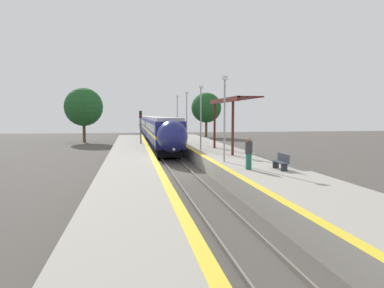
# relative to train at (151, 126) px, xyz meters

# --- Properties ---
(ground_plane) EXTENTS (120.00, 120.00, 0.00)m
(ground_plane) POSITION_rel_train_xyz_m (0.00, -40.05, -2.17)
(ground_plane) COLOR #4C4742
(rail_left) EXTENTS (0.08, 90.00, 0.15)m
(rail_left) POSITION_rel_train_xyz_m (-0.72, -40.05, -2.10)
(rail_left) COLOR slate
(rail_left) RESTS_ON ground_plane
(rail_right) EXTENTS (0.08, 90.00, 0.15)m
(rail_right) POSITION_rel_train_xyz_m (0.72, -40.05, -2.10)
(rail_right) COLOR slate
(rail_right) RESTS_ON ground_plane
(train) EXTENTS (2.73, 71.05, 3.79)m
(train) POSITION_rel_train_xyz_m (0.00, 0.00, 0.00)
(train) COLOR black
(train) RESTS_ON ground_plane
(platform_right) EXTENTS (4.58, 64.00, 1.03)m
(platform_right) POSITION_rel_train_xyz_m (3.98, -40.05, -1.66)
(platform_right) COLOR #9E998E
(platform_right) RESTS_ON ground_plane
(platform_left) EXTENTS (3.52, 64.00, 1.03)m
(platform_left) POSITION_rel_train_xyz_m (-3.46, -40.05, -1.66)
(platform_left) COLOR #9E998E
(platform_left) RESTS_ON ground_plane
(platform_bench) EXTENTS (0.44, 1.61, 0.89)m
(platform_bench) POSITION_rel_train_xyz_m (4.84, -45.73, -0.68)
(platform_bench) COLOR #2D333D
(platform_bench) RESTS_ON platform_right
(person_waiting) EXTENTS (0.36, 0.24, 1.80)m
(person_waiting) POSITION_rel_train_xyz_m (3.05, -45.36, -0.21)
(person_waiting) COLOR #1E604C
(person_waiting) RESTS_ON platform_right
(railway_signal) EXTENTS (0.28, 0.28, 4.50)m
(railway_signal) POSITION_rel_train_xyz_m (-2.42, -25.46, 0.57)
(railway_signal) COLOR #59595E
(railway_signal) RESTS_ON ground_plane
(lamppost_near) EXTENTS (0.36, 0.20, 5.56)m
(lamppost_near) POSITION_rel_train_xyz_m (2.56, -41.76, 2.02)
(lamppost_near) COLOR #9E9EA3
(lamppost_near) RESTS_ON platform_right
(lamppost_mid) EXTENTS (0.36, 0.20, 5.56)m
(lamppost_mid) POSITION_rel_train_xyz_m (2.56, -33.43, 2.02)
(lamppost_mid) COLOR #9E9EA3
(lamppost_mid) RESTS_ON platform_right
(lamppost_far) EXTENTS (0.36, 0.20, 5.56)m
(lamppost_far) POSITION_rel_train_xyz_m (2.56, -25.09, 2.02)
(lamppost_far) COLOR #9E9EA3
(lamppost_far) RESTS_ON platform_right
(lamppost_farthest) EXTENTS (0.36, 0.20, 5.56)m
(lamppost_farthest) POSITION_rel_train_xyz_m (2.56, -16.76, 2.02)
(lamppost_farthest) COLOR #9E9EA3
(lamppost_farthest) RESTS_ON platform_right
(station_canopy) EXTENTS (2.02, 9.21, 4.42)m
(station_canopy) POSITION_rel_train_xyz_m (4.69, -35.00, 2.92)
(station_canopy) COLOR #511E19
(station_canopy) RESTS_ON platform_right
(background_tree_left) EXTENTS (5.62, 5.62, 8.03)m
(background_tree_left) POSITION_rel_train_xyz_m (-10.28, -8.34, 3.04)
(background_tree_left) COLOR brown
(background_tree_left) RESTS_ON ground_plane
(background_tree_right) EXTENTS (5.51, 5.51, 8.13)m
(background_tree_right) POSITION_rel_train_xyz_m (10.27, 2.22, 3.19)
(background_tree_right) COLOR brown
(background_tree_right) RESTS_ON ground_plane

